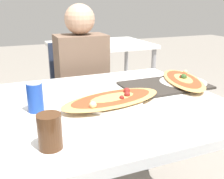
# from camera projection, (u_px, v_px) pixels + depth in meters

# --- Properties ---
(dining_table) EXTENTS (1.02, 0.95, 0.77)m
(dining_table) POSITION_uv_depth(u_px,v_px,m) (113.00, 117.00, 1.25)
(dining_table) COLOR white
(dining_table) RESTS_ON ground_plane
(chair_far_seated) EXTENTS (0.40, 0.40, 0.92)m
(chair_far_seated) POSITION_uv_depth(u_px,v_px,m) (79.00, 96.00, 2.03)
(chair_far_seated) COLOR #2D3851
(chair_far_seated) RESTS_ON ground_plane
(person_seated) EXTENTS (0.35, 0.25, 1.20)m
(person_seated) POSITION_uv_depth(u_px,v_px,m) (82.00, 76.00, 1.87)
(person_seated) COLOR #2D2D38
(person_seated) RESTS_ON ground_plane
(pizza_main) EXTENTS (0.52, 0.29, 0.05)m
(pizza_main) POSITION_uv_depth(u_px,v_px,m) (113.00, 100.00, 1.18)
(pizza_main) COLOR white
(pizza_main) RESTS_ON dining_table
(soda_can) EXTENTS (0.07, 0.07, 0.12)m
(soda_can) POSITION_uv_depth(u_px,v_px,m) (35.00, 97.00, 1.09)
(soda_can) COLOR #1E47B2
(soda_can) RESTS_ON dining_table
(drink_glass) EXTENTS (0.08, 0.08, 0.11)m
(drink_glass) POSITION_uv_depth(u_px,v_px,m) (50.00, 132.00, 0.81)
(drink_glass) COLOR #4C2D19
(drink_glass) RESTS_ON dining_table
(serving_tray) EXTENTS (0.46, 0.29, 0.01)m
(serving_tray) POSITION_uv_depth(u_px,v_px,m) (165.00, 85.00, 1.43)
(serving_tray) COLOR #332D28
(serving_tray) RESTS_ON dining_table
(pizza_second) EXTENTS (0.31, 0.48, 0.06)m
(pizza_second) POSITION_uv_depth(u_px,v_px,m) (183.00, 80.00, 1.47)
(pizza_second) COLOR white
(pizza_second) RESTS_ON dining_table
(background_table) EXTENTS (1.10, 0.80, 0.89)m
(background_table) POSITION_uv_depth(u_px,v_px,m) (96.00, 49.00, 2.94)
(background_table) COLOR white
(background_table) RESTS_ON ground_plane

